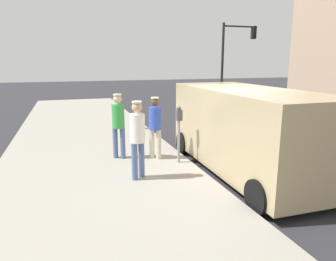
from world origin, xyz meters
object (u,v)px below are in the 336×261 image
object	(u,v)px
parked_van	(247,129)
traffic_light_corner	(234,50)
pedestrian_in_blue	(155,124)
fire_hydrant	(138,119)
pedestrian_in_green	(118,122)
parking_meter_near	(179,125)
pedestrian_in_white	(138,135)

from	to	relation	value
parked_van	traffic_light_corner	world-z (taller)	traffic_light_corner
pedestrian_in_blue	fire_hydrant	size ratio (longest dim) A/B	2.00
pedestrian_in_green	parking_meter_near	bearing A→B (deg)	148.49
parked_van	traffic_light_corner	size ratio (longest dim) A/B	1.01
traffic_light_corner	fire_hydrant	size ratio (longest dim) A/B	6.05
fire_hydrant	parked_van	bearing A→B (deg)	106.43
parking_meter_near	parked_van	size ratio (longest dim) A/B	0.29
traffic_light_corner	pedestrian_in_white	bearing A→B (deg)	52.02
parked_van	fire_hydrant	size ratio (longest dim) A/B	6.08
fire_hydrant	traffic_light_corner	bearing A→B (deg)	-141.42
pedestrian_in_green	pedestrian_in_blue	distance (m)	1.02
pedestrian_in_green	pedestrian_in_white	world-z (taller)	pedestrian_in_white
pedestrian_in_blue	fire_hydrant	world-z (taller)	pedestrian_in_blue
pedestrian_in_green	parked_van	size ratio (longest dim) A/B	0.34
parking_meter_near	pedestrian_in_green	world-z (taller)	pedestrian_in_green
pedestrian_in_white	traffic_light_corner	distance (m)	14.93
parking_meter_near	pedestrian_in_white	world-z (taller)	pedestrian_in_white
pedestrian_in_white	fire_hydrant	size ratio (longest dim) A/B	2.10
fire_hydrant	pedestrian_in_green	bearing A→B (deg)	69.65
pedestrian_in_green	pedestrian_in_blue	xyz separation A→B (m)	(-0.96, 0.34, -0.06)
parked_van	traffic_light_corner	xyz separation A→B (m)	(-6.29, -11.71, 2.36)
pedestrian_in_white	traffic_light_corner	size ratio (longest dim) A/B	0.35
pedestrian_in_green	parked_van	bearing A→B (deg)	148.83
parking_meter_near	pedestrian_in_blue	bearing A→B (deg)	-47.96
pedestrian_in_green	fire_hydrant	size ratio (longest dim) A/B	2.10
traffic_light_corner	fire_hydrant	xyz separation A→B (m)	(7.89, 6.29, -2.95)
pedestrian_in_blue	traffic_light_corner	size ratio (longest dim) A/B	0.33
pedestrian_in_green	traffic_light_corner	size ratio (longest dim) A/B	0.35
pedestrian_in_white	pedestrian_in_blue	world-z (taller)	pedestrian_in_white
pedestrian_in_green	pedestrian_in_blue	size ratio (longest dim) A/B	1.05
pedestrian_in_blue	pedestrian_in_white	bearing A→B (deg)	59.54
parking_meter_near	traffic_light_corner	distance (m)	13.53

